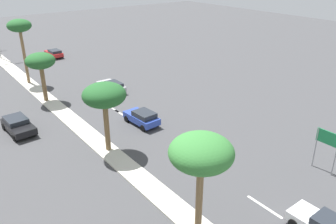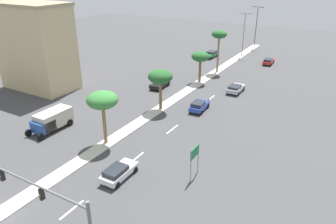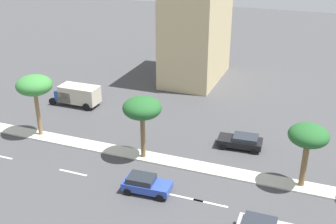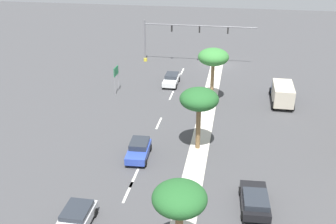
% 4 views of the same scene
% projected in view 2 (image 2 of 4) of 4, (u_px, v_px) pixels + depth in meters
% --- Properties ---
extents(ground_plane, '(160.00, 160.00, 0.00)m').
position_uv_depth(ground_plane, '(171.00, 101.00, 50.03)').
color(ground_plane, '#424244').
extents(median_curb, '(1.80, 76.31, 0.12)m').
position_uv_depth(median_curb, '(195.00, 86.00, 56.69)').
color(median_curb, beige).
rests_on(median_curb, ground).
extents(lane_stripe_near, '(0.20, 2.80, 0.01)m').
position_uv_depth(lane_stripe_near, '(72.00, 210.00, 27.57)').
color(lane_stripe_near, silver).
rests_on(lane_stripe_near, ground).
extents(lane_stripe_outboard, '(0.20, 2.80, 0.01)m').
position_uv_depth(lane_stripe_outboard, '(136.00, 158.00, 35.07)').
color(lane_stripe_outboard, silver).
rests_on(lane_stripe_outboard, ground).
extents(lane_stripe_far, '(0.20, 2.80, 0.01)m').
position_uv_depth(lane_stripe_far, '(172.00, 129.00, 41.39)').
color(lane_stripe_far, silver).
rests_on(lane_stripe_far, ground).
extents(lane_stripe_front, '(0.20, 2.80, 0.01)m').
position_uv_depth(lane_stripe_front, '(206.00, 102.00, 49.68)').
color(lane_stripe_front, silver).
rests_on(lane_stripe_front, ground).
extents(lane_stripe_right, '(0.20, 2.80, 0.01)m').
position_uv_depth(lane_stripe_right, '(211.00, 98.00, 51.25)').
color(lane_stripe_right, silver).
rests_on(lane_stripe_right, ground).
extents(traffic_signal_gantry, '(17.00, 0.53, 6.43)m').
position_uv_depth(traffic_signal_gantry, '(40.00, 205.00, 21.83)').
color(traffic_signal_gantry, slate).
rests_on(traffic_signal_gantry, ground).
extents(directional_road_sign, '(0.10, 1.78, 3.34)m').
position_uv_depth(directional_road_sign, '(195.00, 156.00, 30.94)').
color(directional_road_sign, gray).
rests_on(directional_road_sign, ground).
extents(commercial_building, '(12.57, 7.15, 14.15)m').
position_uv_depth(commercial_building, '(36.00, 47.00, 53.16)').
color(commercial_building, '#C6B284').
rests_on(commercial_building, ground).
extents(palm_tree_front, '(3.56, 3.56, 6.36)m').
position_uv_depth(palm_tree_front, '(102.00, 101.00, 35.93)').
color(palm_tree_front, olive).
rests_on(palm_tree_front, median_curb).
extents(palm_tree_inboard, '(3.52, 3.52, 5.90)m').
position_uv_depth(palm_tree_inboard, '(160.00, 77.00, 45.22)').
color(palm_tree_inboard, brown).
rests_on(palm_tree_inboard, median_curb).
extents(palm_tree_right, '(3.22, 3.22, 5.51)m').
position_uv_depth(palm_tree_right, '(200.00, 57.00, 56.73)').
color(palm_tree_right, brown).
rests_on(palm_tree_right, median_curb).
extents(palm_tree_center, '(2.90, 2.90, 8.14)m').
position_uv_depth(palm_tree_center, '(219.00, 36.00, 61.43)').
color(palm_tree_center, olive).
rests_on(palm_tree_center, median_curb).
extents(street_lamp_rear, '(2.90, 0.24, 9.76)m').
position_uv_depth(street_lamp_rear, '(244.00, 31.00, 73.82)').
color(street_lamp_rear, gray).
rests_on(street_lamp_rear, median_curb).
extents(street_lamp_leading, '(2.90, 0.24, 10.23)m').
position_uv_depth(street_lamp_leading, '(256.00, 24.00, 81.64)').
color(street_lamp_leading, '#515459').
rests_on(street_lamp_leading, median_curb).
extents(sedan_green_left, '(2.21, 4.48, 1.45)m').
position_uv_depth(sedan_green_left, '(211.00, 54.00, 74.42)').
color(sedan_green_left, '#287047').
rests_on(sedan_green_left, ground).
extents(sedan_blue_rear, '(2.09, 4.00, 1.44)m').
position_uv_depth(sedan_blue_rear, '(199.00, 106.00, 46.54)').
color(sedan_blue_rear, '#2D47AD').
rests_on(sedan_blue_rear, ground).
extents(sedan_white_front, '(1.95, 4.18, 1.36)m').
position_uv_depth(sedan_white_front, '(119.00, 172.00, 31.43)').
color(sedan_white_front, silver).
rests_on(sedan_white_front, ground).
extents(sedan_black_inboard, '(2.29, 4.36, 1.35)m').
position_uv_depth(sedan_black_inboard, '(160.00, 83.00, 55.69)').
color(sedan_black_inboard, black).
rests_on(sedan_black_inboard, ground).
extents(sedan_silver_trailing, '(2.10, 4.13, 1.29)m').
position_uv_depth(sedan_silver_trailing, '(235.00, 88.00, 53.44)').
color(sedan_silver_trailing, '#B2B2B7').
rests_on(sedan_silver_trailing, ground).
extents(sedan_red_leading, '(1.95, 4.07, 1.29)m').
position_uv_depth(sedan_red_leading, '(268.00, 61.00, 69.17)').
color(sedan_red_leading, red).
rests_on(sedan_red_leading, ground).
extents(box_truck, '(2.50, 5.95, 2.44)m').
position_uv_depth(box_truck, '(51.00, 120.00, 40.75)').
color(box_truck, '#234C99').
rests_on(box_truck, ground).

